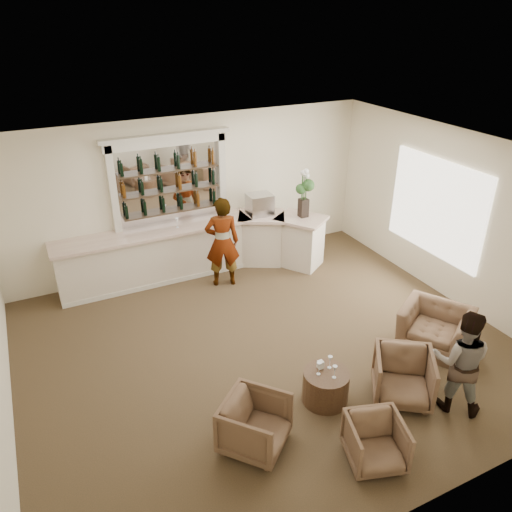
{
  "coord_description": "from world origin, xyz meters",
  "views": [
    {
      "loc": [
        -3.22,
        -6.14,
        5.28
      ],
      "look_at": [
        0.24,
        0.9,
        1.29
      ],
      "focal_mm": 35.0,
      "sensor_mm": 36.0,
      "label": 1
    }
  ],
  "objects_px": {
    "sommelier": "(222,242)",
    "espresso_machine": "(260,204)",
    "armchair_center": "(376,442)",
    "bar_counter": "(196,250)",
    "armchair_far": "(435,328)",
    "cocktail_table": "(326,386)",
    "guest": "(461,361)",
    "armchair_right": "(403,377)",
    "armchair_left": "(255,424)",
    "flower_vase": "(304,190)"
  },
  "relations": [
    {
      "from": "sommelier",
      "to": "espresso_machine",
      "type": "height_order",
      "value": "sommelier"
    },
    {
      "from": "armchair_center",
      "to": "espresso_machine",
      "type": "relative_size",
      "value": 1.36
    },
    {
      "from": "bar_counter",
      "to": "espresso_machine",
      "type": "distance_m",
      "value": 1.69
    },
    {
      "from": "armchair_far",
      "to": "cocktail_table",
      "type": "bearing_deg",
      "value": -114.64
    },
    {
      "from": "bar_counter",
      "to": "guest",
      "type": "distance_m",
      "value": 5.77
    },
    {
      "from": "guest",
      "to": "bar_counter",
      "type": "bearing_deg",
      "value": -24.7
    },
    {
      "from": "armchair_center",
      "to": "armchair_right",
      "type": "height_order",
      "value": "armchair_right"
    },
    {
      "from": "sommelier",
      "to": "armchair_left",
      "type": "relative_size",
      "value": 2.34
    },
    {
      "from": "armchair_center",
      "to": "bar_counter",
      "type": "bearing_deg",
      "value": 110.31
    },
    {
      "from": "armchair_left",
      "to": "flower_vase",
      "type": "height_order",
      "value": "flower_vase"
    },
    {
      "from": "espresso_machine",
      "to": "cocktail_table",
      "type": "bearing_deg",
      "value": -101.33
    },
    {
      "from": "espresso_machine",
      "to": "flower_vase",
      "type": "distance_m",
      "value": 1.02
    },
    {
      "from": "armchair_center",
      "to": "armchair_right",
      "type": "bearing_deg",
      "value": 52.08
    },
    {
      "from": "armchair_right",
      "to": "flower_vase",
      "type": "bearing_deg",
      "value": 113.77
    },
    {
      "from": "guest",
      "to": "armchair_right",
      "type": "xyz_separation_m",
      "value": [
        -0.56,
        0.46,
        -0.42
      ]
    },
    {
      "from": "armchair_far",
      "to": "guest",
      "type": "bearing_deg",
      "value": -64.43
    },
    {
      "from": "cocktail_table",
      "to": "sommelier",
      "type": "xyz_separation_m",
      "value": [
        -0.01,
        3.86,
        0.71
      ]
    },
    {
      "from": "armchair_right",
      "to": "espresso_machine",
      "type": "xyz_separation_m",
      "value": [
        0.1,
        4.91,
        0.98
      ]
    },
    {
      "from": "sommelier",
      "to": "flower_vase",
      "type": "height_order",
      "value": "flower_vase"
    },
    {
      "from": "flower_vase",
      "to": "armchair_left",
      "type": "bearing_deg",
      "value": -127.28
    },
    {
      "from": "bar_counter",
      "to": "cocktail_table",
      "type": "distance_m",
      "value": 4.54
    },
    {
      "from": "armchair_left",
      "to": "armchair_far",
      "type": "distance_m",
      "value": 3.74
    },
    {
      "from": "bar_counter",
      "to": "armchair_center",
      "type": "xyz_separation_m",
      "value": [
        0.3,
        -5.72,
        -0.25
      ]
    },
    {
      "from": "armchair_right",
      "to": "armchair_center",
      "type": "bearing_deg",
      "value": -109.99
    },
    {
      "from": "sommelier",
      "to": "guest",
      "type": "xyz_separation_m",
      "value": [
        1.61,
        -4.78,
        -0.15
      ]
    },
    {
      "from": "bar_counter",
      "to": "cocktail_table",
      "type": "relative_size",
      "value": 8.41
    },
    {
      "from": "guest",
      "to": "armchair_right",
      "type": "distance_m",
      "value": 0.84
    },
    {
      "from": "armchair_far",
      "to": "espresso_machine",
      "type": "xyz_separation_m",
      "value": [
        -1.24,
        4.17,
        1.01
      ]
    },
    {
      "from": "armchair_right",
      "to": "armchair_far",
      "type": "height_order",
      "value": "armchair_right"
    },
    {
      "from": "cocktail_table",
      "to": "sommelier",
      "type": "relative_size",
      "value": 0.36
    },
    {
      "from": "sommelier",
      "to": "flower_vase",
      "type": "distance_m",
      "value": 2.09
    },
    {
      "from": "bar_counter",
      "to": "guest",
      "type": "bearing_deg",
      "value": -70.18
    },
    {
      "from": "espresso_machine",
      "to": "guest",
      "type": "bearing_deg",
      "value": -82.1
    },
    {
      "from": "sommelier",
      "to": "espresso_machine",
      "type": "relative_size",
      "value": 3.64
    },
    {
      "from": "sommelier",
      "to": "guest",
      "type": "bearing_deg",
      "value": 125.07
    },
    {
      "from": "armchair_right",
      "to": "armchair_far",
      "type": "relative_size",
      "value": 0.76
    },
    {
      "from": "bar_counter",
      "to": "flower_vase",
      "type": "bearing_deg",
      "value": -14.2
    },
    {
      "from": "armchair_left",
      "to": "espresso_machine",
      "type": "xyz_separation_m",
      "value": [
        2.44,
        4.78,
        1.0
      ]
    },
    {
      "from": "bar_counter",
      "to": "armchair_left",
      "type": "distance_m",
      "value": 4.92
    },
    {
      "from": "armchair_left",
      "to": "bar_counter",
      "type": "bearing_deg",
      "value": 37.82
    },
    {
      "from": "flower_vase",
      "to": "armchair_center",
      "type": "bearing_deg",
      "value": -111.02
    },
    {
      "from": "armchair_left",
      "to": "flower_vase",
      "type": "xyz_separation_m",
      "value": [
        3.23,
        4.25,
        1.37
      ]
    },
    {
      "from": "armchair_left",
      "to": "espresso_machine",
      "type": "distance_m",
      "value": 5.46
    },
    {
      "from": "sommelier",
      "to": "armchair_center",
      "type": "height_order",
      "value": "sommelier"
    },
    {
      "from": "bar_counter",
      "to": "flower_vase",
      "type": "xyz_separation_m",
      "value": [
        2.28,
        -0.58,
        1.17
      ]
    },
    {
      "from": "cocktail_table",
      "to": "armchair_left",
      "type": "relative_size",
      "value": 0.83
    },
    {
      "from": "cocktail_table",
      "to": "armchair_center",
      "type": "bearing_deg",
      "value": -92.34
    },
    {
      "from": "armchair_left",
      "to": "armchair_far",
      "type": "relative_size",
      "value": 0.73
    },
    {
      "from": "bar_counter",
      "to": "armchair_center",
      "type": "bearing_deg",
      "value": -86.95
    },
    {
      "from": "armchair_left",
      "to": "espresso_machine",
      "type": "bearing_deg",
      "value": 21.88
    }
  ]
}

